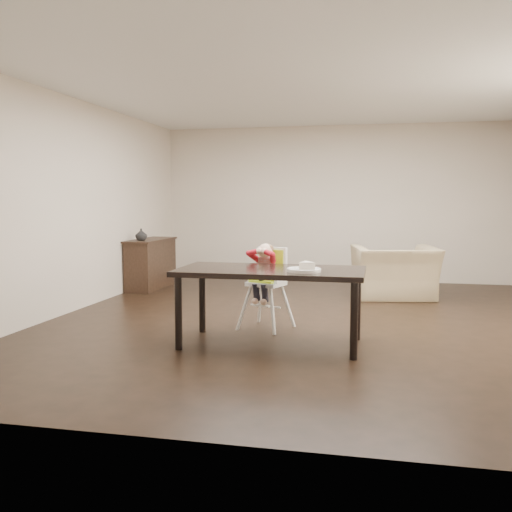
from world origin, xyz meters
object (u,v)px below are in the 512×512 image
Objects in this scene: dining_table at (271,277)px; armchair at (395,263)px; sideboard at (151,263)px; high_chair at (267,268)px.

armchair reaches higher than dining_table.
armchair reaches higher than sideboard.
sideboard is at bearing -12.82° from armchair.
high_chair is at bearing 104.08° from dining_table.
dining_table is 1.91× the size of high_chair.
dining_table is 1.43× the size of sideboard.
sideboard is (-3.81, 0.12, -0.10)m from armchair.
high_chair is (-0.18, 0.70, -0.01)m from dining_table.
dining_table is at bearing 56.45° from armchair.
high_chair is 0.82× the size of armchair.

